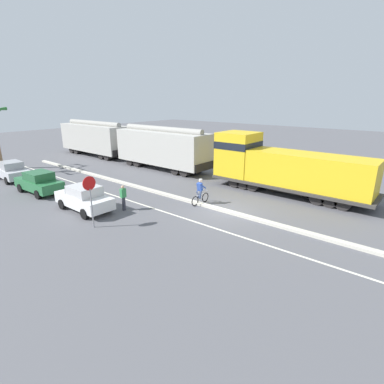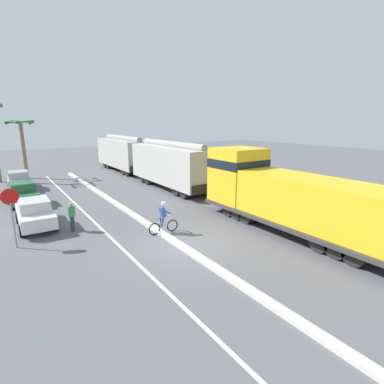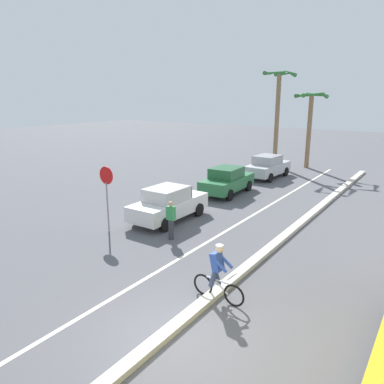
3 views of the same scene
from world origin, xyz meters
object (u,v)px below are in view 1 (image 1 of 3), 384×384
parked_car_white (84,198)px  parked_car_silver (11,171)px  hopper_car_lead (162,148)px  cyclist (200,192)px  locomotive (279,169)px  stop_sign (90,192)px  pedestrian_by_cars (123,197)px  parked_car_green (39,182)px  hopper_car_middle (95,138)px

parked_car_white → parked_car_silver: bearing=89.7°
hopper_car_lead → cyclist: 11.10m
locomotive → parked_car_white: bearing=146.1°
hopper_car_lead → cyclist: bearing=-122.1°
hopper_car_lead → parked_car_white: size_ratio=2.52×
hopper_car_lead → stop_sign: 14.47m
hopper_car_lead → pedestrian_by_cars: size_ratio=6.54×
parked_car_green → cyclist: bearing=-62.1°
hopper_car_lead → parked_car_silver: (-11.35, 6.98, -1.26)m
locomotive → parked_car_white: size_ratio=2.76×
cyclist → stop_sign: bearing=162.2°
parked_car_silver → stop_sign: stop_sign is taller
hopper_car_lead → cyclist: hopper_car_lead is taller
hopper_car_middle → parked_car_green: size_ratio=2.48×
parked_car_green → stop_sign: (-1.02, -8.56, 1.21)m
locomotive → cyclist: bearing=154.3°
pedestrian_by_cars → parked_car_green: bearing=102.5°
locomotive → parked_car_green: (-11.53, 13.53, -0.98)m
pedestrian_by_cars → hopper_car_middle: bearing=61.3°
hopper_car_lead → cyclist: size_ratio=6.18×
parked_car_silver → cyclist: 17.21m
parked_car_silver → stop_sign: 14.26m
hopper_car_middle → cyclist: bearing=-105.6°
cyclist → stop_sign: (-6.70, 2.15, 1.21)m
parked_car_white → parked_car_silver: same height
parked_car_white → stop_sign: size_ratio=1.46×
parked_car_green → pedestrian_by_cars: bearing=-77.5°
locomotive → hopper_car_middle: size_ratio=1.10×
parked_car_silver → hopper_car_lead: bearing=-31.6°
pedestrian_by_cars → locomotive: bearing=-30.6°
hopper_car_middle → parked_car_silver: (-11.35, -4.62, -1.26)m
hopper_car_lead → pedestrian_by_cars: (-9.82, -6.35, -1.23)m
stop_sign → cyclist: bearing=-17.8°
locomotive → cyclist: 6.58m
hopper_car_middle → cyclist: size_ratio=6.18×
parked_car_green → stop_sign: size_ratio=1.48×
stop_sign → parked_car_silver: bearing=85.1°
cyclist → pedestrian_by_cars: size_ratio=1.06×
parked_car_silver → pedestrian_by_cars: size_ratio=2.64×
hopper_car_middle → parked_car_silver: bearing=-157.8°
hopper_car_middle → parked_car_white: 19.76m
locomotive → stop_sign: (-12.56, 4.97, 0.23)m
parked_car_green → parked_car_silver: size_ratio=1.00×
parked_car_white → hopper_car_middle: bearing=54.7°
hopper_car_lead → hopper_car_middle: (0.00, 11.60, 0.00)m
parked_car_green → pedestrian_by_cars: (1.71, -7.73, 0.03)m
hopper_car_middle → parked_car_green: hopper_car_middle is taller
locomotive → stop_sign: bearing=158.4°
stop_sign → pedestrian_by_cars: bearing=17.0°
parked_car_white → parked_car_silver: 11.46m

